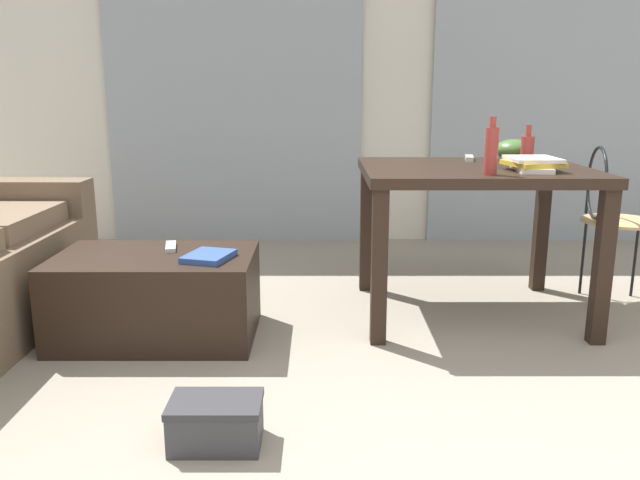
{
  "coord_description": "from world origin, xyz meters",
  "views": [
    {
      "loc": [
        -0.57,
        -1.24,
        1.13
      ],
      "look_at": [
        -0.57,
        1.76,
        0.42
      ],
      "focal_mm": 35.56,
      "sensor_mm": 36.0,
      "label": 1
    }
  ],
  "objects_px": {
    "bottle_far": "(491,150)",
    "tv_remote_on_table": "(469,158)",
    "shoebox": "(216,422)",
    "coffee_table": "(156,296)",
    "magazine": "(208,256)",
    "bowl": "(513,150)",
    "bottle_near": "(527,149)",
    "book_stack": "(532,164)",
    "tv_remote_primary": "(170,247)",
    "craft_table": "(473,188)",
    "wire_chair": "(608,207)"
  },
  "relations": [
    {
      "from": "shoebox",
      "to": "tv_remote_primary",
      "type": "bearing_deg",
      "value": 109.35
    },
    {
      "from": "coffee_table",
      "to": "magazine",
      "type": "relative_size",
      "value": 4.01
    },
    {
      "from": "tv_remote_primary",
      "to": "shoebox",
      "type": "bearing_deg",
      "value": -82.42
    },
    {
      "from": "shoebox",
      "to": "bottle_near",
      "type": "bearing_deg",
      "value": 44.25
    },
    {
      "from": "wire_chair",
      "to": "bowl",
      "type": "xyz_separation_m",
      "value": [
        -0.49,
        0.11,
        0.29
      ]
    },
    {
      "from": "book_stack",
      "to": "tv_remote_primary",
      "type": "bearing_deg",
      "value": -179.09
    },
    {
      "from": "bottle_near",
      "to": "shoebox",
      "type": "bearing_deg",
      "value": -135.75
    },
    {
      "from": "craft_table",
      "to": "bottle_near",
      "type": "distance_m",
      "value": 0.35
    },
    {
      "from": "craft_table",
      "to": "bowl",
      "type": "distance_m",
      "value": 0.43
    },
    {
      "from": "book_stack",
      "to": "tv_remote_on_table",
      "type": "distance_m",
      "value": 0.5
    },
    {
      "from": "bottle_far",
      "to": "tv_remote_on_table",
      "type": "height_order",
      "value": "bottle_far"
    },
    {
      "from": "coffee_table",
      "to": "bottle_near",
      "type": "relative_size",
      "value": 4.58
    },
    {
      "from": "bottle_far",
      "to": "book_stack",
      "type": "distance_m",
      "value": 0.29
    },
    {
      "from": "bottle_near",
      "to": "shoebox",
      "type": "distance_m",
      "value": 2.08
    },
    {
      "from": "shoebox",
      "to": "coffee_table",
      "type": "bearing_deg",
      "value": 114.06
    },
    {
      "from": "craft_table",
      "to": "magazine",
      "type": "distance_m",
      "value": 1.35
    },
    {
      "from": "bottle_far",
      "to": "bowl",
      "type": "distance_m",
      "value": 0.67
    },
    {
      "from": "tv_remote_on_table",
      "to": "magazine",
      "type": "distance_m",
      "value": 1.52
    },
    {
      "from": "bottle_far",
      "to": "tv_remote_on_table",
      "type": "relative_size",
      "value": 1.5
    },
    {
      "from": "bottle_near",
      "to": "tv_remote_primary",
      "type": "xyz_separation_m",
      "value": [
        -1.76,
        -0.29,
        -0.44
      ]
    },
    {
      "from": "coffee_table",
      "to": "bowl",
      "type": "xyz_separation_m",
      "value": [
        1.8,
        0.61,
        0.62
      ]
    },
    {
      "from": "book_stack",
      "to": "bowl",
      "type": "bearing_deg",
      "value": 83.95
    },
    {
      "from": "bottle_far",
      "to": "magazine",
      "type": "bearing_deg",
      "value": -176.3
    },
    {
      "from": "bowl",
      "to": "book_stack",
      "type": "height_order",
      "value": "bowl"
    },
    {
      "from": "bottle_near",
      "to": "bottle_far",
      "type": "relative_size",
      "value": 0.77
    },
    {
      "from": "book_stack",
      "to": "shoebox",
      "type": "relative_size",
      "value": 1.03
    },
    {
      "from": "coffee_table",
      "to": "craft_table",
      "type": "height_order",
      "value": "craft_table"
    },
    {
      "from": "bowl",
      "to": "shoebox",
      "type": "relative_size",
      "value": 0.66
    },
    {
      "from": "coffee_table",
      "to": "magazine",
      "type": "xyz_separation_m",
      "value": [
        0.26,
        -0.08,
        0.21
      ]
    },
    {
      "from": "book_stack",
      "to": "shoebox",
      "type": "xyz_separation_m",
      "value": [
        -1.33,
        -1.09,
        -0.72
      ]
    },
    {
      "from": "wire_chair",
      "to": "tv_remote_primary",
      "type": "xyz_separation_m",
      "value": [
        -2.25,
        -0.38,
        -0.12
      ]
    },
    {
      "from": "wire_chair",
      "to": "bowl",
      "type": "distance_m",
      "value": 0.58
    },
    {
      "from": "wire_chair",
      "to": "tv_remote_on_table",
      "type": "xyz_separation_m",
      "value": [
        -0.73,
        0.11,
        0.25
      ]
    },
    {
      "from": "bottle_near",
      "to": "bowl",
      "type": "height_order",
      "value": "bottle_near"
    },
    {
      "from": "bottle_far",
      "to": "tv_remote_on_table",
      "type": "distance_m",
      "value": 0.61
    },
    {
      "from": "tv_remote_primary",
      "to": "bottle_near",
      "type": "bearing_deg",
      "value": -2.51
    },
    {
      "from": "wire_chair",
      "to": "magazine",
      "type": "distance_m",
      "value": 2.12
    },
    {
      "from": "tv_remote_primary",
      "to": "magazine",
      "type": "distance_m",
      "value": 0.29
    },
    {
      "from": "coffee_table",
      "to": "bottle_near",
      "type": "height_order",
      "value": "bottle_near"
    },
    {
      "from": "wire_chair",
      "to": "shoebox",
      "type": "distance_m",
      "value": 2.41
    },
    {
      "from": "bottle_near",
      "to": "tv_remote_primary",
      "type": "distance_m",
      "value": 1.84
    },
    {
      "from": "bowl",
      "to": "tv_remote_primary",
      "type": "bearing_deg",
      "value": -164.4
    },
    {
      "from": "coffee_table",
      "to": "bottle_far",
      "type": "height_order",
      "value": "bottle_far"
    },
    {
      "from": "coffee_table",
      "to": "tv_remote_on_table",
      "type": "relative_size",
      "value": 5.33
    },
    {
      "from": "bottle_near",
      "to": "bowl",
      "type": "relative_size",
      "value": 1.0
    },
    {
      "from": "coffee_table",
      "to": "shoebox",
      "type": "xyz_separation_m",
      "value": [
        0.42,
        -0.95,
        -0.12
      ]
    },
    {
      "from": "craft_table",
      "to": "tv_remote_on_table",
      "type": "distance_m",
      "value": 0.31
    },
    {
      "from": "magazine",
      "to": "tv_remote_on_table",
      "type": "bearing_deg",
      "value": 44.1
    },
    {
      "from": "book_stack",
      "to": "shoebox",
      "type": "height_order",
      "value": "book_stack"
    },
    {
      "from": "tv_remote_on_table",
      "to": "bottle_near",
      "type": "bearing_deg",
      "value": -27.78
    }
  ]
}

